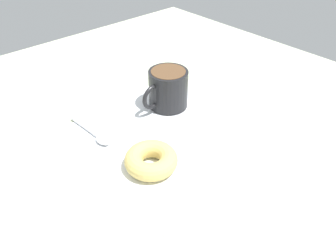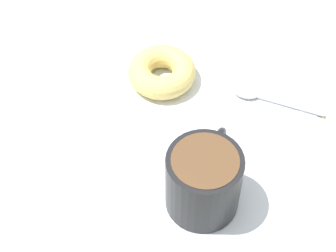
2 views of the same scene
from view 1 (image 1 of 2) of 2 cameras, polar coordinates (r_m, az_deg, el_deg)
The scene contains 5 objects.
ground_plane at distance 69.04cm, azimuth -1.77°, elevation -1.75°, with size 120.00×120.00×2.00cm, color beige.
napkin at distance 67.61cm, azimuth 0.00°, elevation -1.46°, with size 35.36×35.36×0.30cm, color white.
coffee_cup at distance 73.87cm, azimuth -0.06°, elevation 6.59°, with size 12.21×8.85×8.74cm.
donut at distance 59.16cm, azimuth -2.95°, elevation -5.91°, with size 9.66×9.66×3.31cm, color #E5C66B.
spoon at distance 67.65cm, azimuth -12.11°, elevation -1.81°, with size 2.66×13.04×0.90cm.
Camera 1 is at (34.51, 41.40, 42.14)cm, focal length 35.00 mm.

